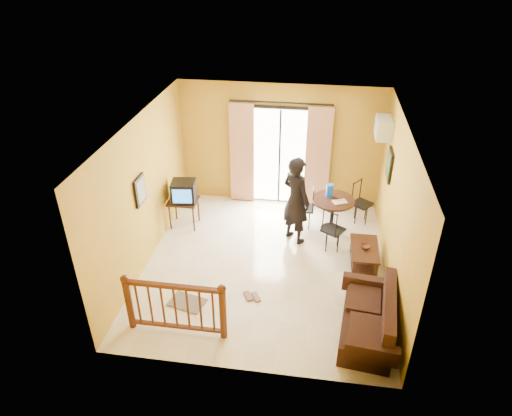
# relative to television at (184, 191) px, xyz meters

# --- Properties ---
(ground) EXTENTS (5.00, 5.00, 0.00)m
(ground) POSITION_rel_television_xyz_m (1.87, -1.14, -0.83)
(ground) COLOR beige
(ground) RESTS_ON ground
(room_shell) EXTENTS (5.00, 5.00, 5.00)m
(room_shell) POSITION_rel_television_xyz_m (1.87, -1.14, 0.87)
(room_shell) COLOR white
(room_shell) RESTS_ON ground
(balcony_door) EXTENTS (2.25, 0.14, 2.46)m
(balcony_door) POSITION_rel_television_xyz_m (1.87, 1.29, 0.35)
(balcony_door) COLOR black
(balcony_door) RESTS_ON ground
(tv_table) EXTENTS (0.62, 0.51, 0.61)m
(tv_table) POSITION_rel_television_xyz_m (-0.03, 0.00, -0.30)
(tv_table) COLOR black
(tv_table) RESTS_ON ground
(television) EXTENTS (0.54, 0.50, 0.44)m
(television) POSITION_rel_television_xyz_m (0.00, 0.00, 0.00)
(television) COLOR black
(television) RESTS_ON tv_table
(picture_left) EXTENTS (0.05, 0.42, 0.52)m
(picture_left) POSITION_rel_television_xyz_m (-0.35, -1.34, 0.72)
(picture_left) COLOR black
(picture_left) RESTS_ON room_shell
(dining_table) EXTENTS (0.88, 0.88, 0.74)m
(dining_table) POSITION_rel_television_xyz_m (3.11, 0.29, -0.25)
(dining_table) COLOR black
(dining_table) RESTS_ON ground
(water_jug) EXTENTS (0.15, 0.15, 0.28)m
(water_jug) POSITION_rel_television_xyz_m (3.02, 0.40, 0.04)
(water_jug) COLOR blue
(water_jug) RESTS_ON dining_table
(serving_tray) EXTENTS (0.33, 0.28, 0.02)m
(serving_tray) POSITION_rel_television_xyz_m (3.23, 0.19, -0.09)
(serving_tray) COLOR beige
(serving_tray) RESTS_ON dining_table
(dining_chairs) EXTENTS (1.70, 1.67, 0.95)m
(dining_chairs) POSITION_rel_television_xyz_m (3.13, 0.20, -0.83)
(dining_chairs) COLOR black
(dining_chairs) RESTS_ON ground
(air_conditioner) EXTENTS (0.31, 0.60, 0.40)m
(air_conditioner) POSITION_rel_television_xyz_m (3.96, 0.81, 1.32)
(air_conditioner) COLOR white
(air_conditioner) RESTS_ON room_shell
(botanical_print) EXTENTS (0.05, 0.50, 0.60)m
(botanical_print) POSITION_rel_television_xyz_m (4.09, 0.16, 0.82)
(botanical_print) COLOR black
(botanical_print) RESTS_ON room_shell
(coffee_table) EXTENTS (0.51, 0.92, 0.41)m
(coffee_table) POSITION_rel_television_xyz_m (3.72, -0.88, -0.56)
(coffee_table) COLOR black
(coffee_table) RESTS_ON ground
(bowl) EXTENTS (0.22, 0.22, 0.06)m
(bowl) POSITION_rel_television_xyz_m (3.72, -0.89, -0.40)
(bowl) COLOR #562A1D
(bowl) RESTS_ON coffee_table
(sofa) EXTENTS (0.92, 1.72, 0.78)m
(sofa) POSITION_rel_television_xyz_m (3.72, -2.67, -0.54)
(sofa) COLOR black
(sofa) RESTS_ON ground
(standing_person) EXTENTS (0.80, 0.77, 1.85)m
(standing_person) POSITION_rel_television_xyz_m (2.35, -0.18, 0.09)
(standing_person) COLOR black
(standing_person) RESTS_ON ground
(stair_balustrade) EXTENTS (1.63, 0.13, 1.04)m
(stair_balustrade) POSITION_rel_television_xyz_m (0.72, -3.04, -0.27)
(stair_balustrade) COLOR #471E0F
(stair_balustrade) RESTS_ON ground
(doormat) EXTENTS (0.68, 0.54, 0.02)m
(doormat) POSITION_rel_television_xyz_m (0.68, -2.39, -0.82)
(doormat) COLOR #5E564B
(doormat) RESTS_ON ground
(sandals) EXTENTS (0.35, 0.27, 0.03)m
(sandals) POSITION_rel_television_xyz_m (1.77, -2.08, -0.82)
(sandals) COLOR #562A1D
(sandals) RESTS_ON ground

